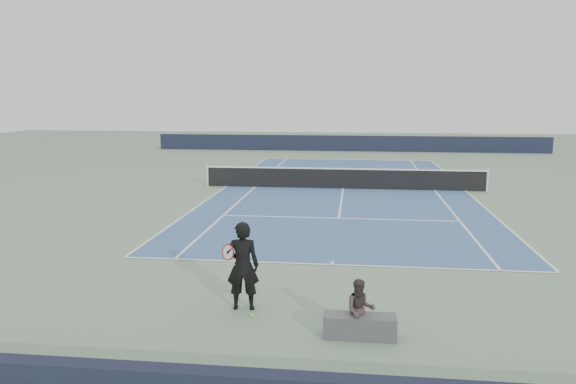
# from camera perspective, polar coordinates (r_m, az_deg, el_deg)

# --- Properties ---
(ground) EXTENTS (80.00, 80.00, 0.00)m
(ground) POSITION_cam_1_polar(r_m,az_deg,el_deg) (25.94, 5.62, 0.33)
(ground) COLOR slate
(court_surface) EXTENTS (10.97, 23.77, 0.01)m
(court_surface) POSITION_cam_1_polar(r_m,az_deg,el_deg) (25.94, 5.62, 0.34)
(court_surface) COLOR #3A5B89
(court_surface) RESTS_ON ground
(tennis_net) EXTENTS (12.90, 0.10, 1.07)m
(tennis_net) POSITION_cam_1_polar(r_m,az_deg,el_deg) (25.86, 5.64, 1.43)
(tennis_net) COLOR silver
(tennis_net) RESTS_ON ground
(windscreen_far) EXTENTS (30.00, 0.25, 1.20)m
(windscreen_far) POSITION_cam_1_polar(r_m,az_deg,el_deg) (43.62, 6.19, 4.94)
(windscreen_far) COLOR black
(windscreen_far) RESTS_ON ground
(tennis_player) EXTENTS (0.81, 0.55, 1.80)m
(tennis_player) POSITION_cam_1_polar(r_m,az_deg,el_deg) (11.27, -4.64, -7.46)
(tennis_player) COLOR black
(tennis_player) RESTS_ON ground
(tennis_ball) EXTENTS (0.07, 0.07, 0.07)m
(tennis_ball) POSITION_cam_1_polar(r_m,az_deg,el_deg) (11.12, -3.65, -12.45)
(tennis_ball) COLOR #BADC2D
(tennis_ball) RESTS_ON ground
(spectator_bench) EXTENTS (1.33, 0.57, 1.10)m
(spectator_bench) POSITION_cam_1_polar(r_m,az_deg,el_deg) (10.22, 7.32, -12.54)
(spectator_bench) COLOR #4B4C50
(spectator_bench) RESTS_ON ground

